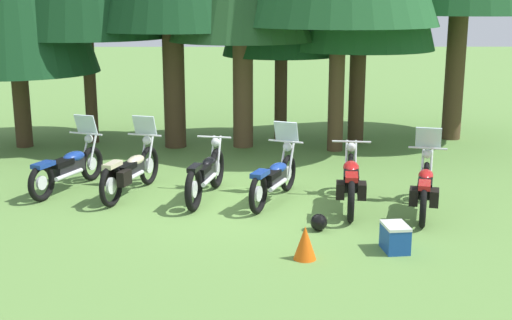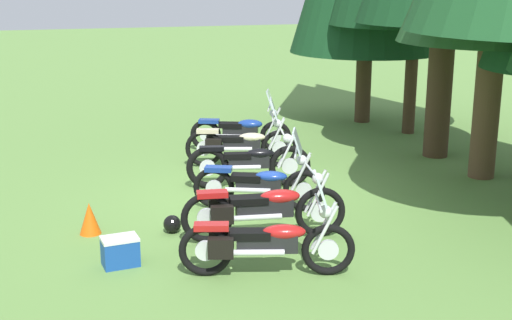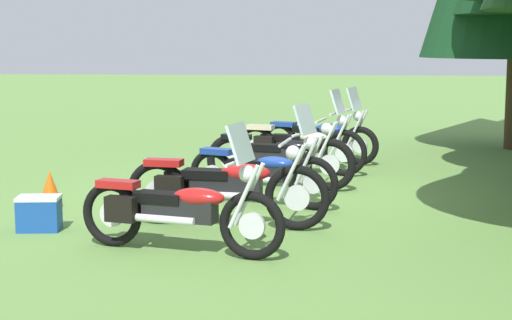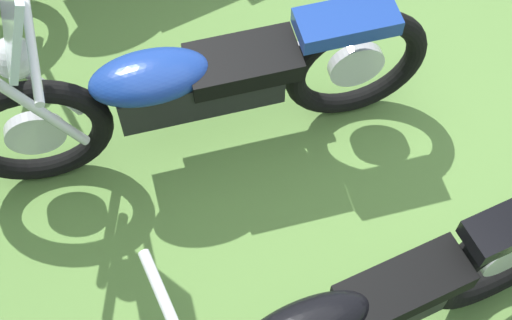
% 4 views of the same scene
% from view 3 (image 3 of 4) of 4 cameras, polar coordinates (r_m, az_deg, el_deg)
% --- Properties ---
extents(ground_plane, '(80.00, 80.00, 0.00)m').
position_cam_3_polar(ground_plane, '(11.42, 0.72, -2.50)').
color(ground_plane, '#608C42').
extents(motorcycle_0, '(1.04, 2.10, 1.35)m').
position_cam_3_polar(motorcycle_0, '(14.50, 4.52, 1.63)').
color(motorcycle_0, black).
rests_on(motorcycle_0, ground_plane).
extents(motorcycle_1, '(0.93, 2.19, 1.38)m').
position_cam_3_polar(motorcycle_1, '(13.29, 2.92, 1.11)').
color(motorcycle_1, black).
rests_on(motorcycle_1, ground_plane).
extents(motorcycle_2, '(0.74, 2.23, 1.04)m').
position_cam_3_polar(motorcycle_2, '(11.91, 1.73, 0.15)').
color(motorcycle_2, black).
rests_on(motorcycle_2, ground_plane).
extents(motorcycle_3, '(1.01, 2.04, 1.35)m').
position_cam_3_polar(motorcycle_3, '(10.71, 0.50, -0.76)').
color(motorcycle_3, black).
rests_on(motorcycle_3, ground_plane).
extents(motorcycle_4, '(0.79, 2.41, 1.03)m').
position_cam_3_polar(motorcycle_4, '(9.46, -2.34, -1.84)').
color(motorcycle_4, black).
rests_on(motorcycle_4, ground_plane).
extents(motorcycle_5, '(0.92, 2.20, 1.35)m').
position_cam_3_polar(motorcycle_5, '(8.34, -5.54, -3.38)').
color(motorcycle_5, black).
rests_on(motorcycle_5, ground_plane).
extents(picnic_cooler, '(0.38, 0.51, 0.40)m').
position_cam_3_polar(picnic_cooler, '(9.64, -14.90, -3.61)').
color(picnic_cooler, '#19479E').
rests_on(picnic_cooler, ground_plane).
extents(traffic_cone, '(0.32, 0.32, 0.48)m').
position_cam_3_polar(traffic_cone, '(10.96, -14.17, -1.95)').
color(traffic_cone, '#EA590F').
rests_on(traffic_cone, ground_plane).
extents(dropped_helmet, '(0.27, 0.27, 0.27)m').
position_cam_3_polar(dropped_helmet, '(10.37, -8.49, -2.96)').
color(dropped_helmet, black).
rests_on(dropped_helmet, ground_plane).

